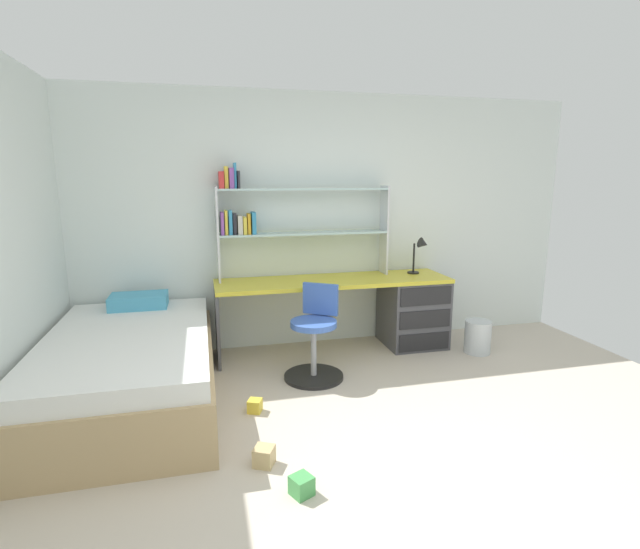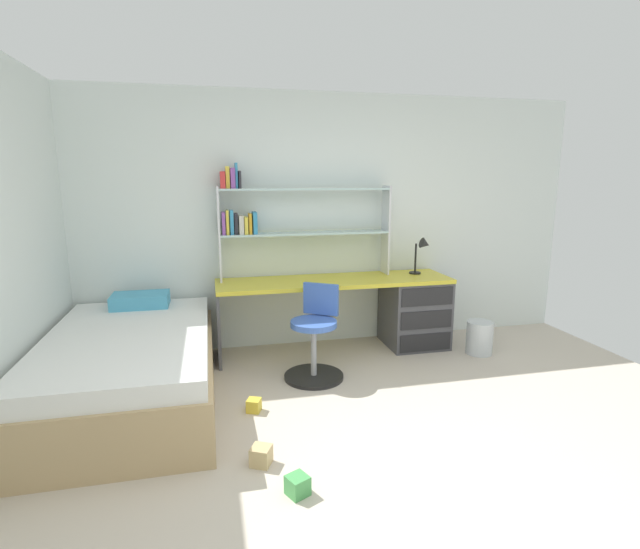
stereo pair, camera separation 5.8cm
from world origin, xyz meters
The scene contains 11 objects.
ground_plane centered at (0.00, 0.00, -0.01)m, with size 5.68×5.93×0.02m, color beige.
room_shell centered at (-1.21, 1.22, 1.28)m, with size 5.68×5.93×2.55m.
desk centered at (0.76, 2.14, 0.42)m, with size 2.31×0.60×0.74m.
bookshelf_hutch centered at (-0.36, 2.32, 1.37)m, with size 1.70×0.22×1.12m.
desk_lamp centered at (1.08, 2.19, 1.00)m, with size 0.20×0.17×0.38m.
swivel_chair centered at (-0.20, 1.55, 0.32)m, with size 0.52×0.52×0.81m.
bed_platform centered at (-1.70, 1.41, 0.28)m, with size 1.25×2.09×0.68m.
waste_bin centered at (1.52, 1.74, 0.16)m, with size 0.26×0.26×0.33m, color silver.
toy_block_natural_0 centered at (-0.80, 0.34, 0.06)m, with size 0.12×0.12×0.12m, color tan.
toy_block_green_1 centered at (-0.64, 0.02, 0.06)m, with size 0.11×0.11×0.11m, color #479E51.
toy_block_yellow_2 centered at (-0.78, 1.03, 0.05)m, with size 0.10×0.10×0.10m, color gold.
Camera 2 is at (-1.05, -2.30, 1.73)m, focal length 26.77 mm.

